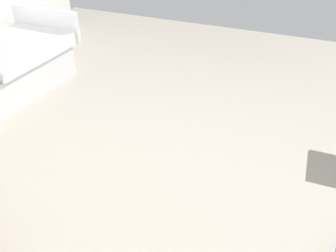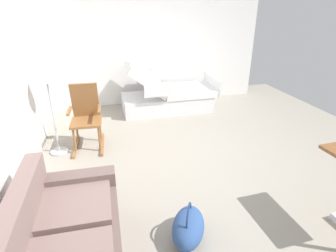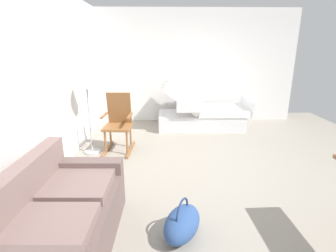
% 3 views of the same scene
% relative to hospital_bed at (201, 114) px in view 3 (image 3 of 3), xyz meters
% --- Properties ---
extents(ground_plane, '(6.92, 6.92, 0.00)m').
position_rel_hospital_bed_xyz_m(ground_plane, '(-2.12, 0.09, -0.32)').
color(ground_plane, gray).
extents(back_wall, '(5.74, 0.10, 2.70)m').
position_rel_hospital_bed_xyz_m(back_wall, '(-2.12, 2.51, 1.03)').
color(back_wall, white).
rests_on(back_wall, ground).
extents(side_wall, '(0.10, 4.93, 2.70)m').
position_rel_hospital_bed_xyz_m(side_wall, '(0.70, 0.09, 1.03)').
color(side_wall, white).
rests_on(side_wall, ground).
extents(hospital_bed, '(1.05, 2.07, 1.18)m').
position_rel_hospital_bed_xyz_m(hospital_bed, '(0.00, 0.00, 0.00)').
color(hospital_bed, silver).
rests_on(hospital_bed, ground).
extents(couch, '(1.62, 0.90, 0.85)m').
position_rel_hospital_bed_xyz_m(couch, '(-3.81, 1.86, -0.01)').
color(couch, '#68534F').
rests_on(couch, ground).
extents(rocking_chair, '(0.79, 0.53, 1.05)m').
position_rel_hospital_bed_xyz_m(rocking_chair, '(-1.30, 1.70, 0.19)').
color(rocking_chair, brown).
rests_on(rocking_chair, ground).
extents(floor_lamp, '(0.34, 0.34, 1.48)m').
position_rel_hospital_bed_xyz_m(floor_lamp, '(-1.45, 2.17, 0.91)').
color(floor_lamp, '#B2B5BA').
rests_on(floor_lamp, ground).
extents(duffel_bag, '(0.64, 0.53, 0.43)m').
position_rel_hospital_bed_xyz_m(duffel_bag, '(-3.67, 0.73, -0.16)').
color(duffel_bag, '#2D4C84').
rests_on(duffel_bag, ground).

